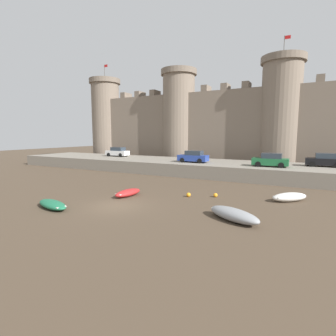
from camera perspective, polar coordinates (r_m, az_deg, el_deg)
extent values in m
plane|color=#4C3D2D|center=(20.94, -11.02, -8.13)|extent=(160.00, 160.00, 0.00)
cube|color=gray|center=(37.67, 7.88, 0.11)|extent=(64.94, 10.00, 1.69)
cube|color=#7A6B5B|center=(46.78, 12.21, 8.27)|extent=(52.94, 2.80, 12.88)
cylinder|color=#7A6B5B|center=(59.76, -13.35, 9.64)|extent=(5.87, 5.87, 16.31)
cylinder|color=#706254|center=(60.76, -13.60, 17.82)|extent=(6.58, 6.58, 1.00)
cylinder|color=#4C4742|center=(61.16, -13.66, 19.66)|extent=(0.10, 0.10, 3.00)
cube|color=red|center=(61.14, -13.36, 20.83)|extent=(0.80, 0.04, 0.50)
cylinder|color=#7A6B5B|center=(49.97, 2.32, 10.32)|extent=(5.87, 5.87, 16.31)
cylinder|color=#706254|center=(51.16, 2.37, 20.05)|extent=(6.58, 6.58, 1.00)
cylinder|color=#7A6B5B|center=(45.24, 23.25, 10.06)|extent=(5.87, 5.87, 16.31)
cylinder|color=#706254|center=(46.55, 23.82, 20.74)|extent=(6.58, 6.58, 1.00)
cylinder|color=#4C4742|center=(47.07, 23.96, 23.10)|extent=(0.10, 0.10, 3.00)
cube|color=red|center=(47.39, 24.63, 24.47)|extent=(0.80, 0.04, 0.50)
cube|color=#746557|center=(56.73, -9.10, 15.24)|extent=(1.10, 2.52, 1.10)
cube|color=#746557|center=(54.74, -6.08, 15.58)|extent=(1.10, 2.52, 1.10)
cube|color=#746557|center=(52.90, -2.83, 15.90)|extent=(1.10, 2.52, 1.10)
cube|color=#746557|center=(48.48, 8.31, 16.62)|extent=(1.10, 2.52, 1.10)
cube|color=#746557|center=(47.43, 12.44, 16.74)|extent=(1.10, 2.52, 1.10)
cube|color=#746557|center=(46.61, 16.75, 16.78)|extent=(1.10, 2.52, 1.10)
cube|color=#746557|center=(45.69, 30.23, 16.31)|extent=(1.10, 2.52, 1.10)
ellipsoid|color=red|center=(23.94, -8.71, -5.35)|extent=(1.44, 3.12, 0.63)
ellipsoid|color=#F23939|center=(23.93, -8.71, -5.21)|extent=(1.13, 2.55, 0.34)
cube|color=beige|center=(24.09, -8.35, -5.02)|extent=(0.98, 0.30, 0.06)
cube|color=beige|center=(23.10, -10.69, -5.66)|extent=(0.65, 0.34, 0.08)
ellipsoid|color=gray|center=(17.65, 14.09, -9.82)|extent=(4.13, 3.10, 0.79)
ellipsoid|color=silver|center=(17.64, 14.09, -9.63)|extent=(3.36, 2.49, 0.43)
cube|color=beige|center=(17.44, 14.82, -9.71)|extent=(0.74, 1.15, 0.06)
cube|color=beige|center=(18.64, 10.56, -8.54)|extent=(0.61, 0.81, 0.08)
ellipsoid|color=silver|center=(24.13, 24.94, -5.74)|extent=(3.17, 3.16, 0.72)
ellipsoid|color=white|center=(24.12, 24.94, -5.60)|extent=(2.57, 2.55, 0.40)
cube|color=beige|center=(24.27, 25.38, -5.45)|extent=(0.88, 0.89, 0.06)
cube|color=beige|center=(23.30, 22.61, -5.87)|extent=(0.68, 0.68, 0.08)
ellipsoid|color=#1E6B47|center=(21.74, -23.85, -7.28)|extent=(3.82, 2.17, 0.57)
ellipsoid|color=#339266|center=(21.73, -23.85, -7.12)|extent=(3.12, 1.73, 0.31)
cube|color=beige|center=(21.96, -24.14, -6.88)|extent=(0.48, 1.10, 0.06)
cube|color=beige|center=(20.47, -22.28, -7.86)|extent=(0.45, 0.75, 0.08)
sphere|color=orange|center=(23.70, 10.29, -5.83)|extent=(0.37, 0.37, 0.37)
sphere|color=orange|center=(23.49, 4.49, -5.83)|extent=(0.39, 0.39, 0.39)
cube|color=silver|center=(47.02, -10.95, 3.24)|extent=(4.13, 1.78, 0.80)
cube|color=#2D3842|center=(46.88, -10.83, 4.09)|extent=(2.28, 1.54, 0.64)
cylinder|color=black|center=(47.17, -12.80, 2.86)|extent=(0.64, 0.19, 0.64)
cylinder|color=black|center=(48.49, -11.52, 3.01)|extent=(0.64, 0.19, 0.64)
cylinder|color=black|center=(45.59, -10.33, 2.78)|extent=(0.64, 0.19, 0.64)
cylinder|color=black|center=(46.96, -9.08, 2.93)|extent=(0.64, 0.19, 0.64)
cube|color=#263F99|center=(36.43, 5.47, 2.19)|extent=(4.13, 1.78, 0.80)
cube|color=#2D3842|center=(36.32, 5.70, 3.28)|extent=(2.28, 1.54, 0.64)
cylinder|color=black|center=(36.16, 3.09, 1.73)|extent=(0.64, 0.19, 0.64)
cylinder|color=black|center=(37.72, 4.13, 1.95)|extent=(0.64, 0.19, 0.64)
cylinder|color=black|center=(35.22, 6.88, 1.54)|extent=(0.64, 0.19, 0.64)
cylinder|color=black|center=(36.82, 7.79, 1.77)|extent=(0.64, 0.19, 0.64)
cube|color=#1E6638|center=(33.67, 21.35, 1.30)|extent=(4.13, 1.78, 0.80)
cube|color=#2D3842|center=(33.59, 21.66, 2.47)|extent=(2.28, 1.54, 0.64)
cylinder|color=black|center=(33.00, 18.99, 0.80)|extent=(0.64, 0.19, 0.64)
cylinder|color=black|center=(34.67, 19.38, 1.08)|extent=(0.64, 0.19, 0.64)
cylinder|color=black|center=(32.76, 23.40, 0.55)|extent=(0.64, 0.19, 0.64)
cylinder|color=black|center=(34.44, 23.57, 0.85)|extent=(0.64, 0.19, 0.64)
cube|color=black|center=(36.53, 30.90, 1.20)|extent=(4.13, 1.78, 0.80)
cube|color=#2D3842|center=(36.48, 31.20, 2.27)|extent=(2.28, 1.54, 0.64)
cylinder|color=black|center=(35.64, 28.92, 0.74)|extent=(0.64, 0.19, 0.64)
cylinder|color=black|center=(37.33, 28.84, 1.00)|extent=(0.64, 0.19, 0.64)
cylinder|color=black|center=(37.51, 32.71, 0.78)|extent=(0.64, 0.19, 0.64)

